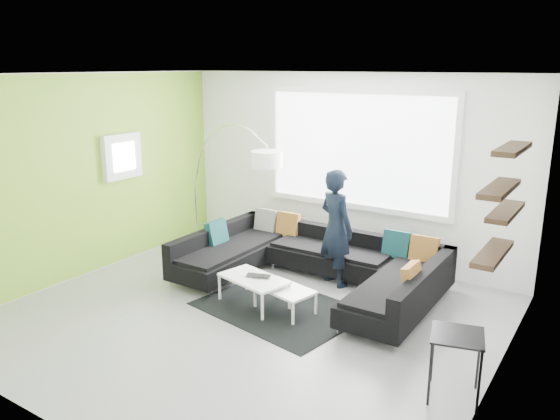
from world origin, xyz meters
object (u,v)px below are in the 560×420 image
(sectional_sofa, at_px, (308,267))
(arc_lamp, at_px, (195,183))
(person, at_px, (336,228))
(coffee_table, at_px, (269,294))
(laptop, at_px, (257,277))
(side_table, at_px, (455,366))

(sectional_sofa, relative_size, arc_lamp, 1.60)
(arc_lamp, distance_m, person, 2.78)
(coffee_table, distance_m, laptop, 0.25)
(sectional_sofa, height_order, person, person)
(person, bearing_deg, laptop, 91.08)
(sectional_sofa, distance_m, arc_lamp, 2.73)
(arc_lamp, relative_size, person, 1.30)
(coffee_table, height_order, side_table, side_table)
(laptop, bearing_deg, side_table, -30.67)
(sectional_sofa, relative_size, side_table, 5.37)
(coffee_table, xyz_separation_m, person, (0.31, 1.15, 0.61))
(laptop, bearing_deg, person, 50.54)
(laptop, bearing_deg, arc_lamp, 130.15)
(coffee_table, distance_m, side_table, 2.51)
(side_table, height_order, laptop, side_table)
(laptop, bearing_deg, sectional_sofa, 54.17)
(sectional_sofa, height_order, laptop, sectional_sofa)
(arc_lamp, distance_m, laptop, 2.79)
(coffee_table, relative_size, laptop, 3.18)
(coffee_table, xyz_separation_m, side_table, (2.43, -0.62, 0.13))
(coffee_table, xyz_separation_m, arc_lamp, (-2.45, 1.44, 0.85))
(coffee_table, bearing_deg, sectional_sofa, 95.72)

